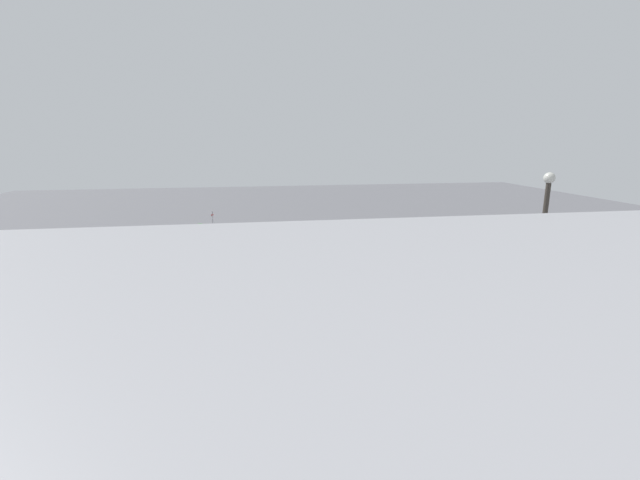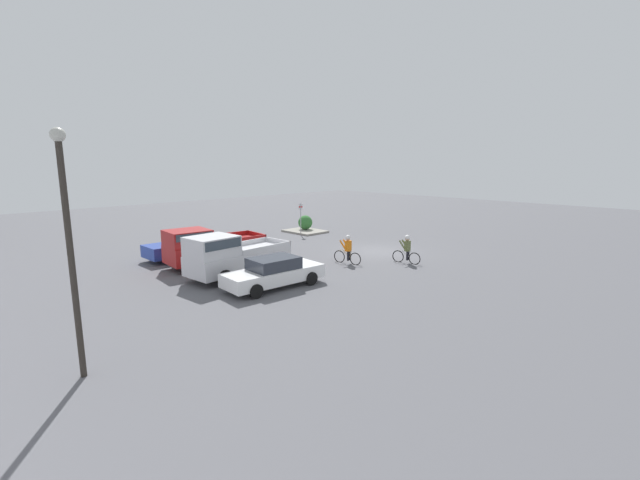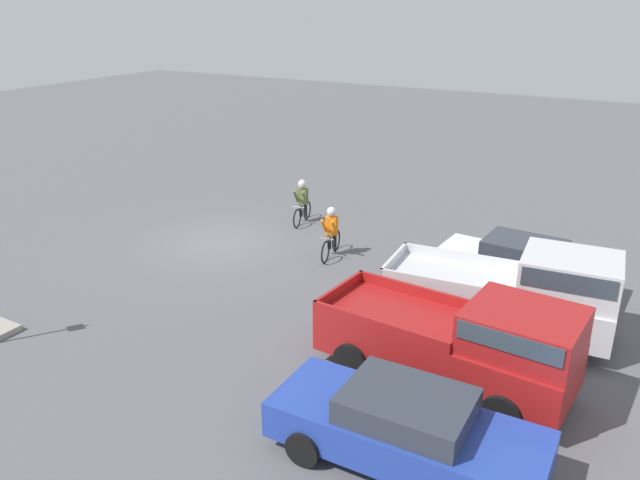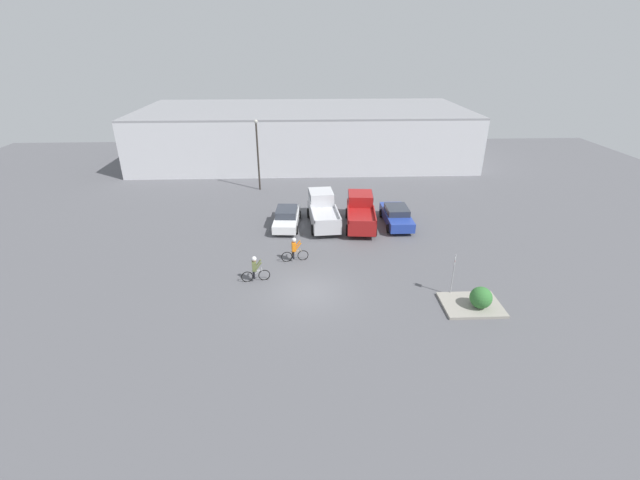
{
  "view_description": "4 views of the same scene",
  "coord_description": "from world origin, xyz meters",
  "views": [
    {
      "loc": [
        5.24,
        30.87,
        7.55
      ],
      "look_at": [
        0.81,
        4.37,
        1.2
      ],
      "focal_mm": 24.0,
      "sensor_mm": 36.0,
      "label": 1
    },
    {
      "loc": [
        -16.36,
        21.43,
        5.72
      ],
      "look_at": [
        0.81,
        4.37,
        1.2
      ],
      "focal_mm": 24.0,
      "sensor_mm": 36.0,
      "label": 2
    },
    {
      "loc": [
        15.34,
        12.57,
        7.67
      ],
      "look_at": [
        0.81,
        4.37,
        1.2
      ],
      "focal_mm": 35.0,
      "sensor_mm": 36.0,
      "label": 3
    },
    {
      "loc": [
        -0.24,
        -20.65,
        13.02
      ],
      "look_at": [
        0.81,
        4.37,
        1.2
      ],
      "focal_mm": 24.0,
      "sensor_mm": 36.0,
      "label": 4
    }
  ],
  "objects": [
    {
      "name": "sedan_0",
      "position": [
        -1.5,
        9.63,
        0.7
      ],
      "size": [
        2.14,
        4.83,
        1.4
      ],
      "color": "white",
      "rests_on": "ground_plane"
    },
    {
      "name": "pickup_truck_1",
      "position": [
        4.14,
        9.68,
        1.11
      ],
      "size": [
        2.58,
        5.47,
        2.13
      ],
      "color": "maroon",
      "rests_on": "ground_plane"
    },
    {
      "name": "cyclist_0",
      "position": [
        -0.85,
        3.84,
        0.85
      ],
      "size": [
        1.76,
        0.52,
        1.66
      ],
      "color": "black",
      "rests_on": "ground_plane"
    },
    {
      "name": "pickup_truck_0",
      "position": [
        1.26,
        10.11,
        1.13
      ],
      "size": [
        2.49,
        5.48,
        2.22
      ],
      "color": "silver",
      "rests_on": "ground_plane"
    },
    {
      "name": "cyclist_1",
      "position": [
        -3.14,
        1.4,
        0.85
      ],
      "size": [
        1.69,
        0.52,
        1.64
      ],
      "color": "black",
      "rests_on": "ground_plane"
    },
    {
      "name": "ground_plane",
      "position": [
        0.0,
        0.0,
        0.0
      ],
      "size": [
        80.0,
        80.0,
        0.0
      ],
      "primitive_type": "plane",
      "color": "#56565B"
    },
    {
      "name": "sedan_1",
      "position": [
        6.9,
        9.51,
        0.73
      ],
      "size": [
        1.99,
        4.8,
        1.44
      ],
      "color": "#233D9E",
      "rests_on": "ground_plane"
    }
  ]
}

